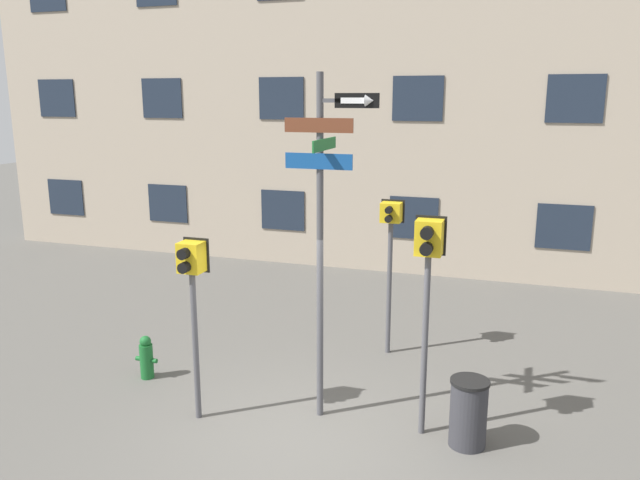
% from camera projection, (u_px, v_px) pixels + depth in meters
% --- Properties ---
extents(ground_plane, '(60.00, 60.00, 0.00)m').
position_uv_depth(ground_plane, '(299.00, 443.00, 7.96)').
color(ground_plane, '#595651').
extents(street_sign_pole, '(1.20, 0.91, 4.61)m').
position_uv_depth(street_sign_pole, '(324.00, 220.00, 8.03)').
color(street_sign_pole, '#4C4C51').
rests_on(street_sign_pole, ground_plane).
extents(pedestrian_signal_left, '(0.37, 0.40, 2.51)m').
position_uv_depth(pedestrian_signal_left, '(192.00, 280.00, 8.15)').
color(pedestrian_signal_left, '#4C4C51').
rests_on(pedestrian_signal_left, ground_plane).
extents(pedestrian_signal_right, '(0.39, 0.40, 2.88)m').
position_uv_depth(pedestrian_signal_right, '(428.00, 266.00, 7.69)').
color(pedestrian_signal_right, '#4C4C51').
rests_on(pedestrian_signal_right, ground_plane).
extents(pedestrian_signal_across, '(0.39, 0.40, 2.65)m').
position_uv_depth(pedestrian_signal_across, '(390.00, 236.00, 10.31)').
color(pedestrian_signal_across, '#4C4C51').
rests_on(pedestrian_signal_across, ground_plane).
extents(fire_hydrant, '(0.37, 0.21, 0.69)m').
position_uv_depth(fire_hydrant, '(146.00, 358.00, 9.73)').
color(fire_hydrant, '#196028').
rests_on(fire_hydrant, ground_plane).
extents(trash_bin, '(0.49, 0.49, 0.89)m').
position_uv_depth(trash_bin, '(468.00, 413.00, 7.81)').
color(trash_bin, '#333338').
rests_on(trash_bin, ground_plane).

